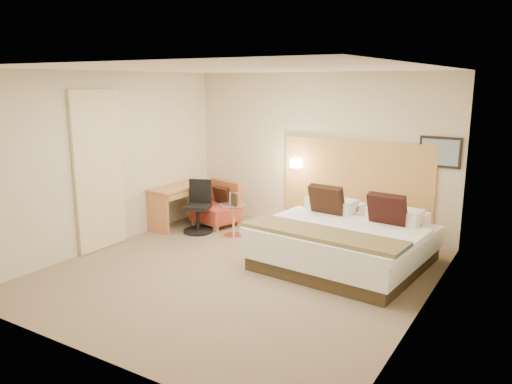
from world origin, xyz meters
The scene contains 20 objects.
floor centered at (0.00, 0.00, -0.01)m, with size 4.80×5.00×0.02m, color #776650.
ceiling centered at (0.00, 0.00, 2.71)m, with size 4.80×5.00×0.02m, color white.
wall_back centered at (0.00, 2.51, 1.35)m, with size 4.80×0.02×2.70m, color beige.
wall_front centered at (0.00, -2.51, 1.35)m, with size 4.80×0.02×2.70m, color beige.
wall_left centered at (-2.41, 0.00, 1.35)m, with size 0.02×5.00×2.70m, color beige.
wall_right centered at (2.41, 0.00, 1.35)m, with size 0.02×5.00×2.70m, color beige.
headboard_panel centered at (0.70, 2.47, 0.95)m, with size 2.60×0.04×1.30m, color tan.
art_frame centered at (2.02, 2.48, 1.50)m, with size 0.62×0.03×0.47m, color black.
art_canvas centered at (2.02, 2.46, 1.50)m, with size 0.54×0.01×0.39m, color gray.
lamp_arm centered at (-0.35, 2.42, 1.15)m, with size 0.02×0.02×0.12m, color silver.
lamp_shade centered at (-0.35, 2.36, 1.15)m, with size 0.15×0.15×0.15m, color #F4E3BE.
curtain centered at (-2.36, -0.25, 1.22)m, with size 0.06×0.90×2.42m, color beige.
bottle_a centered at (-1.04, 1.35, 0.63)m, with size 0.06×0.06×0.19m, color #82A2C8.
bottle_b centered at (-0.96, 1.40, 0.63)m, with size 0.06×0.06×0.19m, color #99C3EC.
menu_folder centered at (-0.92, 1.28, 0.64)m, with size 0.13×0.05×0.21m, color #352415.
bed centered at (1.12, 1.04, 0.34)m, with size 2.31×2.26×1.05m.
lounge_chair centered at (-1.59, 1.75, 0.31)m, with size 0.86×0.79×0.78m.
side_table centered at (-0.97, 1.32, 0.30)m, with size 0.59×0.59×0.54m.
desk centered at (-2.11, 1.32, 0.58)m, with size 0.59×1.20×0.74m.
desk_chair centered at (-1.62, 1.21, 0.37)m, with size 0.65×0.65×0.89m.
Camera 1 is at (3.54, -5.34, 2.54)m, focal length 35.00 mm.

